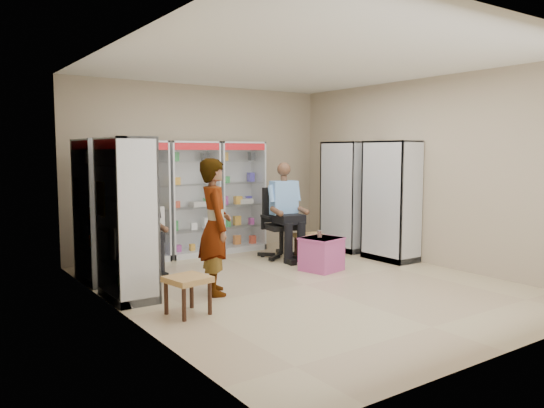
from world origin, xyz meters
TOP-DOWN VIEW (x-y plane):
  - floor at (0.00, 0.00)m, footprint 6.00×6.00m
  - room_shell at (0.00, 0.00)m, footprint 5.02×6.02m
  - cabinet_back_left at (-1.30, 2.73)m, footprint 0.90×0.50m
  - cabinet_back_mid at (-0.35, 2.73)m, footprint 0.90×0.50m
  - cabinet_back_right at (0.60, 2.73)m, footprint 0.90×0.50m
  - cabinet_right_far at (2.23, 1.60)m, footprint 0.90×0.50m
  - cabinet_right_near at (2.23, 0.50)m, footprint 0.90×0.50m
  - cabinet_left_far at (-2.23, 1.80)m, footprint 0.90×0.50m
  - cabinet_left_near at (-2.23, 0.70)m, footprint 0.90×0.50m
  - wooden_chair at (-1.55, 2.00)m, footprint 0.42×0.42m
  - seated_customer at (-1.55, 1.95)m, footprint 0.44×0.60m
  - office_chair at (0.83, 1.69)m, footprint 0.75×0.75m
  - seated_shopkeeper at (0.83, 1.64)m, footprint 0.60×0.77m
  - pink_trunk at (0.76, 0.54)m, footprint 0.63×0.62m
  - tea_glass at (0.75, 0.58)m, footprint 0.07×0.07m
  - woven_stool_a at (1.12, 1.28)m, footprint 0.51×0.51m
  - woven_stool_b at (-1.90, -0.30)m, footprint 0.50×0.50m
  - standing_man at (-1.22, 0.30)m, footprint 0.59×0.73m

SIDE VIEW (x-z plane):
  - floor at x=0.00m, z-range 0.00..0.00m
  - woven_stool_b at x=-1.90m, z-range 0.00..0.43m
  - woven_stool_a at x=1.12m, z-range 0.00..0.44m
  - pink_trunk at x=0.76m, z-range 0.00..0.51m
  - wooden_chair at x=-1.55m, z-range 0.00..0.94m
  - tea_glass at x=0.75m, z-range 0.51..0.62m
  - office_chair at x=0.83m, z-range 0.00..1.21m
  - seated_customer at x=-1.55m, z-range 0.00..1.34m
  - seated_shopkeeper at x=0.83m, z-range 0.00..1.54m
  - standing_man at x=-1.22m, z-range 0.00..1.74m
  - cabinet_back_left at x=-1.30m, z-range 0.00..2.00m
  - cabinet_back_mid at x=-0.35m, z-range 0.00..2.00m
  - cabinet_back_right at x=0.60m, z-range 0.00..2.00m
  - cabinet_right_far at x=2.23m, z-range 0.00..2.00m
  - cabinet_right_near at x=2.23m, z-range 0.00..2.00m
  - cabinet_left_far at x=-2.23m, z-range 0.00..2.00m
  - cabinet_left_near at x=-2.23m, z-range 0.00..2.00m
  - room_shell at x=0.00m, z-range 0.46..3.47m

